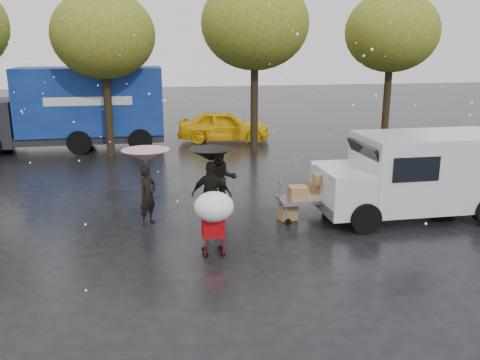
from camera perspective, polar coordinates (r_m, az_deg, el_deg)
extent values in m
plane|color=black|center=(12.07, -0.14, -6.57)|extent=(90.00, 90.00, 0.00)
imported|color=black|center=(12.98, -10.33, -1.68)|extent=(0.64, 0.66, 1.53)
imported|color=black|center=(13.68, -2.19, 0.07)|extent=(0.89, 0.70, 1.83)
imported|color=black|center=(12.53, -3.21, -1.69)|extent=(1.06, 0.65, 1.69)
cylinder|color=#4C4C4C|center=(12.94, -10.36, -1.14)|extent=(0.02, 0.02, 1.78)
cone|color=#CA538B|center=(12.73, -10.54, 2.71)|extent=(1.19, 1.19, 0.30)
sphere|color=#4C4C4C|center=(12.72, -10.55, 2.84)|extent=(0.06, 0.06, 0.06)
cylinder|color=#4C4C4C|center=(12.50, -3.22, -1.32)|extent=(0.02, 0.02, 1.85)
cone|color=black|center=(12.28, -3.28, 2.83)|extent=(1.05, 1.05, 0.30)
sphere|color=#4C4C4C|center=(12.27, -3.28, 2.96)|extent=(0.06, 0.06, 0.06)
cube|color=slate|center=(13.27, 7.60, -2.16)|extent=(1.50, 0.80, 0.08)
cylinder|color=slate|center=(12.99, 4.49, -1.30)|extent=(0.04, 0.04, 0.60)
cube|color=#8F5E3E|center=(13.41, 8.92, -0.97)|extent=(0.55, 0.45, 0.40)
cube|color=#8F5E3E|center=(13.03, 6.51, -1.46)|extent=(0.45, 0.40, 0.35)
cube|color=#8F5E3E|center=(13.07, 9.14, 0.16)|extent=(0.40, 0.35, 0.28)
cube|color=tan|center=(13.26, 7.82, -1.73)|extent=(0.90, 0.55, 0.12)
cylinder|color=black|center=(12.96, 5.43, -4.71)|extent=(0.16, 0.05, 0.16)
cylinder|color=black|center=(13.54, 4.69, -3.82)|extent=(0.16, 0.05, 0.16)
cylinder|color=black|center=(13.33, 10.41, -4.33)|extent=(0.16, 0.05, 0.16)
cylinder|color=black|center=(13.89, 9.48, -3.48)|extent=(0.16, 0.05, 0.16)
cube|color=#AA090E|center=(10.98, -3.05, -5.18)|extent=(0.47, 0.41, 0.45)
cylinder|color=#AA090E|center=(10.68, -2.94, -3.66)|extent=(0.42, 0.02, 0.02)
cylinder|color=#4C4C4C|center=(10.70, -2.94, -4.02)|extent=(0.02, 0.02, 0.60)
ellipsoid|color=white|center=(10.64, -2.95, -3.00)|extent=(0.84, 0.84, 0.63)
cylinder|color=black|center=(11.03, -3.83, -8.39)|extent=(0.12, 0.04, 0.12)
cylinder|color=black|center=(11.33, -4.03, -7.76)|extent=(0.12, 0.04, 0.12)
cylinder|color=black|center=(11.08, -1.97, -8.27)|extent=(0.12, 0.04, 0.12)
cylinder|color=black|center=(11.37, -2.21, -7.65)|extent=(0.12, 0.04, 0.12)
cube|color=silver|center=(14.22, 20.64, 1.07)|extent=(3.80, 2.00, 1.90)
cube|color=silver|center=(13.25, 11.54, -1.01)|extent=(1.20, 1.95, 1.10)
cube|color=black|center=(13.26, 13.93, 2.65)|extent=(0.37, 1.70, 0.67)
cube|color=slate|center=(13.17, 9.22, -2.81)|extent=(0.12, 1.90, 0.25)
cylinder|color=black|center=(12.64, 13.86, -4.17)|extent=(0.76, 0.28, 0.76)
cylinder|color=black|center=(14.30, 10.78, -1.75)|extent=(0.76, 0.28, 0.76)
cylinder|color=black|center=(15.78, 22.03, -1.02)|extent=(0.76, 0.28, 0.76)
cube|color=navy|center=(23.01, -16.35, 8.57)|extent=(6.00, 2.50, 2.80)
cube|color=black|center=(23.33, -18.52, 4.63)|extent=(8.00, 2.30, 0.35)
cube|color=silver|center=(21.75, -16.68, 8.47)|extent=(3.50, 0.03, 0.35)
cylinder|color=black|center=(25.04, -24.99, 4.54)|extent=(1.00, 0.30, 1.00)
cylinder|color=black|center=(21.98, -11.12, 4.39)|extent=(1.00, 0.30, 1.00)
cylinder|color=black|center=(24.25, -11.10, 5.37)|extent=(1.00, 0.30, 1.00)
cube|color=#8F5E3E|center=(13.32, 5.36, -3.62)|extent=(0.50, 0.44, 0.40)
cube|color=#8F5E3E|center=(13.85, 11.49, -3.19)|extent=(0.57, 0.51, 0.37)
imported|color=yellow|center=(24.02, -1.78, 6.11)|extent=(4.56, 2.56, 1.46)
cylinder|color=black|center=(21.20, -14.63, 8.57)|extent=(0.32, 0.32, 4.48)
ellipsoid|color=#3A5217|center=(21.09, -15.10, 15.49)|extent=(4.00, 4.00, 3.40)
cylinder|color=black|center=(21.61, 1.62, 9.71)|extent=(0.32, 0.32, 4.90)
ellipsoid|color=#3A5217|center=(21.54, 1.68, 17.15)|extent=(4.40, 4.40, 3.74)
cylinder|color=black|center=(23.62, 16.19, 9.24)|extent=(0.32, 0.32, 4.62)
ellipsoid|color=#3A5217|center=(23.53, 16.68, 15.64)|extent=(4.00, 4.00, 3.40)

